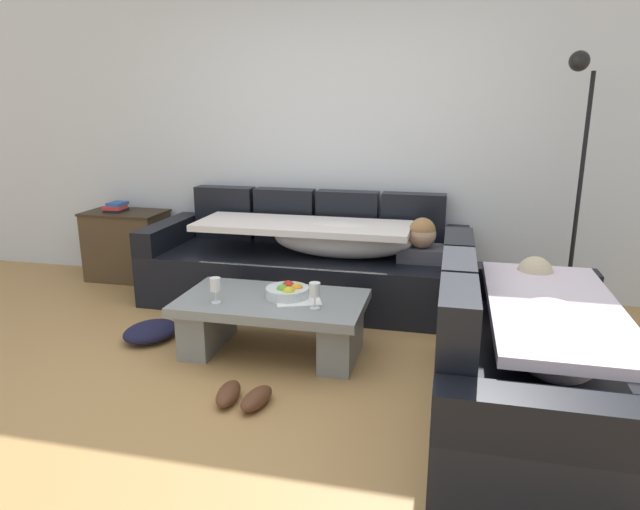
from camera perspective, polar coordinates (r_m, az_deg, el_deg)
The scene contains 14 objects.
ground_plane at distance 3.28m, azimuth -6.08°, elevation -14.15°, with size 14.00×14.00×0.00m, color #B4854C.
back_wall at distance 4.95m, azimuth 1.85°, elevation 12.19°, with size 9.00×0.10×2.70m, color silver.
couch_along_wall at distance 4.64m, azimuth -0.88°, elevation -0.86°, with size 2.59×0.92×0.88m.
couch_near_window at distance 3.02m, azimuth 20.19°, elevation -10.66°, with size 0.92×1.82×0.88m.
coffee_table at distance 3.72m, azimuth -4.82°, elevation -6.43°, with size 1.20×0.68×0.38m.
fruit_bowl at distance 3.65m, azimuth -3.28°, elevation -3.74°, with size 0.28×0.28×0.10m.
wine_glass_near_left at distance 3.60m, azimuth -10.53°, elevation -3.05°, with size 0.07×0.07×0.17m.
wine_glass_near_right at distance 3.44m, azimuth -0.52°, elevation -3.62°, with size 0.07×0.07×0.17m.
open_magazine at distance 3.60m, azimuth -2.20°, elevation -4.66°, with size 0.28×0.21×0.01m, color white.
side_cabinet at distance 5.55m, azimuth -18.89°, elevation 0.94°, with size 0.72×0.44×0.64m.
book_stack_on_cabinet at distance 5.52m, azimuth -19.91°, elevation 4.57°, with size 0.18×0.21×0.08m.
floor_lamp at distance 4.55m, azimuth 24.37°, elevation 7.66°, with size 0.33×0.31×1.95m.
pair_of_shoes at distance 3.22m, azimuth -7.85°, elevation -13.94°, with size 0.33×0.30×0.09m.
crumpled_garment at distance 4.14m, azimuth -16.74°, elevation -7.40°, with size 0.40×0.32×0.12m, color #191933.
Camera 1 is at (0.98, -2.70, 1.60)m, focal length 31.67 mm.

